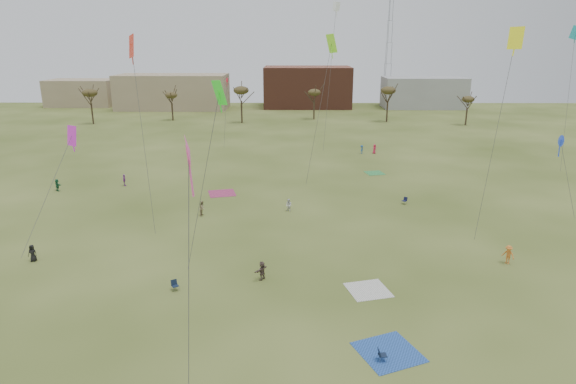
{
  "coord_description": "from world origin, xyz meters",
  "views": [
    {
      "loc": [
        0.37,
        -32.41,
        19.12
      ],
      "look_at": [
        0.0,
        12.0,
        5.5
      ],
      "focal_mm": 30.58,
      "sensor_mm": 36.0,
      "label": 1
    }
  ],
  "objects_px": {
    "camp_chair_left": "(175,288)",
    "camp_chair_right": "(404,202)",
    "radio_tower": "(389,42)",
    "camp_chair_center": "(382,357)"
  },
  "relations": [
    {
      "from": "camp_chair_right",
      "to": "radio_tower",
      "type": "bearing_deg",
      "value": 129.32
    },
    {
      "from": "camp_chair_left",
      "to": "camp_chair_right",
      "type": "bearing_deg",
      "value": 8.77
    },
    {
      "from": "camp_chair_left",
      "to": "radio_tower",
      "type": "bearing_deg",
      "value": 37.44
    },
    {
      "from": "camp_chair_right",
      "to": "radio_tower",
      "type": "height_order",
      "value": "radio_tower"
    },
    {
      "from": "camp_chair_left",
      "to": "camp_chair_right",
      "type": "distance_m",
      "value": 32.08
    },
    {
      "from": "camp_chair_left",
      "to": "radio_tower",
      "type": "height_order",
      "value": "radio_tower"
    },
    {
      "from": "camp_chair_left",
      "to": "camp_chair_center",
      "type": "distance_m",
      "value": 17.5
    },
    {
      "from": "camp_chair_center",
      "to": "radio_tower",
      "type": "distance_m",
      "value": 134.64
    },
    {
      "from": "camp_chair_center",
      "to": "camp_chair_right",
      "type": "bearing_deg",
      "value": -20.27
    },
    {
      "from": "radio_tower",
      "to": "camp_chair_center",
      "type": "bearing_deg",
      "value": -100.35
    }
  ]
}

